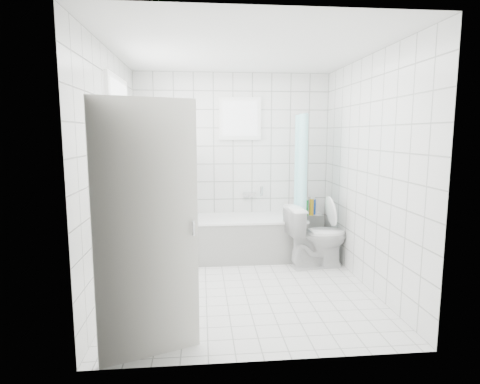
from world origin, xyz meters
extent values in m
plane|color=white|center=(0.00, 0.00, 0.00)|extent=(3.00, 3.00, 0.00)
plane|color=white|center=(0.00, 0.00, 2.60)|extent=(3.00, 3.00, 0.00)
cube|color=white|center=(0.00, 1.50, 1.30)|extent=(2.80, 0.02, 2.60)
cube|color=white|center=(0.00, -1.50, 1.30)|extent=(2.80, 0.02, 2.60)
cube|color=white|center=(-1.40, 0.00, 1.30)|extent=(0.02, 3.00, 2.60)
cube|color=white|center=(1.40, 0.00, 1.30)|extent=(0.02, 3.00, 2.60)
cube|color=white|center=(-1.35, 0.30, 1.60)|extent=(0.01, 0.90, 1.40)
cube|color=white|center=(0.10, 1.46, 1.95)|extent=(0.50, 0.01, 0.50)
cube|color=white|center=(-1.31, 0.30, 0.86)|extent=(0.18, 1.02, 0.08)
cube|color=silver|center=(-0.88, -1.33, 1.00)|extent=(0.76, 0.33, 2.00)
cube|color=white|center=(0.13, 1.12, 0.28)|extent=(1.62, 0.75, 0.55)
cube|color=white|center=(0.13, 1.12, 0.57)|extent=(1.64, 0.77, 0.03)
cube|color=white|center=(-0.75, 1.07, 0.75)|extent=(0.15, 0.85, 1.50)
cube|color=white|center=(1.11, 1.38, 0.28)|extent=(0.40, 0.24, 0.55)
imported|color=white|center=(1.03, 0.65, 0.41)|extent=(0.85, 0.55, 0.81)
cylinder|color=silver|center=(0.89, 1.10, 2.00)|extent=(0.02, 0.80, 0.02)
cube|color=silver|center=(0.23, 1.46, 0.85)|extent=(0.18, 0.06, 0.06)
imported|color=#C864BB|center=(-1.30, 0.61, 1.00)|extent=(0.13, 0.13, 0.20)
imported|color=white|center=(-1.30, 0.47, 1.06)|extent=(0.15, 0.14, 0.32)
imported|color=#D1518F|center=(-1.30, -0.05, 1.04)|extent=(0.15, 0.15, 0.28)
imported|color=silver|center=(-1.30, 0.30, 0.98)|extent=(0.17, 0.17, 0.16)
imported|color=#2D7DCC|center=(-1.30, 0.11, 0.99)|extent=(0.11, 0.11, 0.18)
cylinder|color=green|center=(1.06, 1.30, 0.66)|extent=(0.06, 0.06, 0.23)
cylinder|color=red|center=(1.06, 1.40, 0.66)|extent=(0.06, 0.06, 0.22)
cylinder|color=yellow|center=(1.14, 1.30, 0.67)|extent=(0.06, 0.06, 0.24)
cylinder|color=blue|center=(1.19, 1.38, 0.66)|extent=(0.06, 0.06, 0.22)
camera|label=1|loc=(-0.47, -4.34, 1.73)|focal=30.00mm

